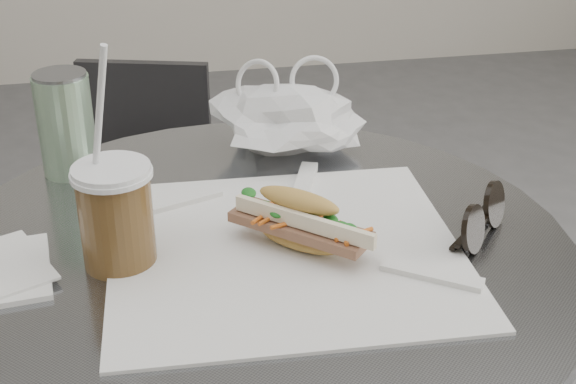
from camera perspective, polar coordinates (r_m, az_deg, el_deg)
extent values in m
cylinder|color=slate|center=(0.95, -2.51, -4.33)|extent=(0.76, 0.76, 0.02)
cylinder|color=#2D2D30|center=(1.94, -9.97, -12.07)|extent=(0.33, 0.33, 0.02)
cylinder|color=#2D2D30|center=(1.82, -10.49, -7.04)|extent=(0.06, 0.06, 0.43)
cylinder|color=#2D2D30|center=(1.70, -11.10, -1.05)|extent=(0.36, 0.36, 0.02)
cube|color=#2D2D30|center=(1.80, -10.10, 5.32)|extent=(0.28, 0.10, 0.25)
cube|color=white|center=(0.93, -0.18, -4.14)|extent=(0.42, 0.40, 0.00)
ellipsoid|color=tan|center=(0.92, 0.85, -3.37)|extent=(0.20, 0.19, 0.02)
cube|color=brown|center=(0.92, 0.86, -2.47)|extent=(0.16, 0.15, 0.01)
ellipsoid|color=tan|center=(0.91, 0.77, -0.94)|extent=(0.20, 0.19, 0.04)
cylinder|color=brown|center=(0.90, -12.09, -1.98)|extent=(0.08, 0.08, 0.11)
cylinder|color=white|center=(0.88, -12.47, 1.44)|extent=(0.09, 0.09, 0.01)
cylinder|color=white|center=(0.87, -13.37, 4.03)|extent=(0.04, 0.05, 0.20)
cylinder|color=black|center=(0.94, 13.04, -2.64)|extent=(0.05, 0.05, 0.06)
cylinder|color=black|center=(1.00, 14.45, -0.90)|extent=(0.05, 0.05, 0.06)
cube|color=black|center=(0.98, 13.72, -2.08)|extent=(0.02, 0.02, 0.01)
cylinder|color=#5C9D62|center=(1.13, -15.52, 4.60)|extent=(0.08, 0.08, 0.14)
cylinder|color=slate|center=(1.11, -15.98, 8.02)|extent=(0.07, 0.07, 0.00)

